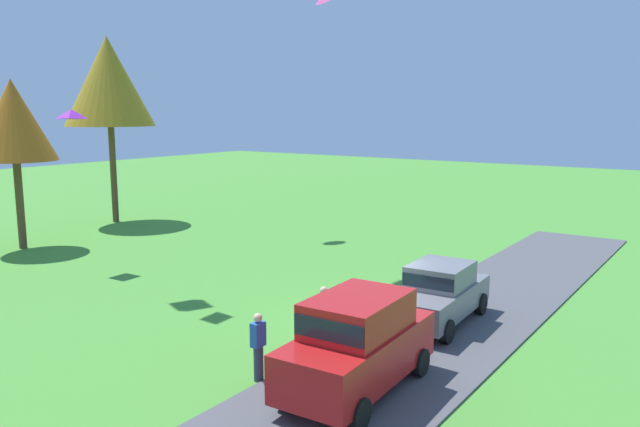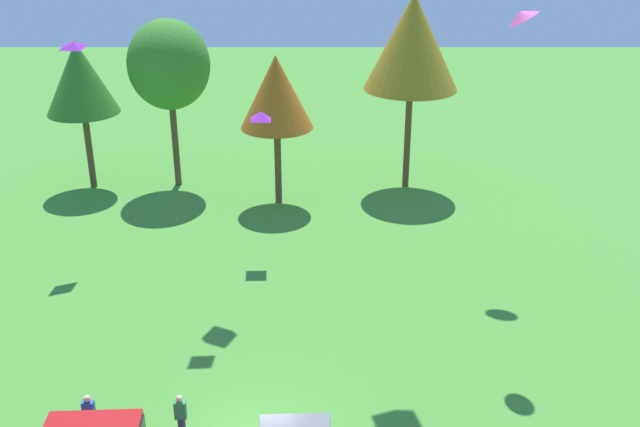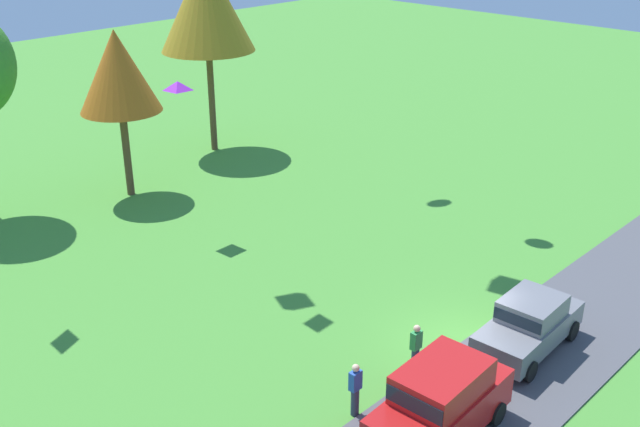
{
  "view_description": "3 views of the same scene",
  "coord_description": "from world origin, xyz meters",
  "px_view_note": "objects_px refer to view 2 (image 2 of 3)",
  "views": [
    {
      "loc": [
        -15.96,
        -9.24,
        6.52
      ],
      "look_at": [
        1.57,
        3.0,
        2.97
      ],
      "focal_mm": 35.0,
      "sensor_mm": 36.0,
      "label": 1
    },
    {
      "loc": [
        2.02,
        -18.16,
        15.96
      ],
      "look_at": [
        2.07,
        5.1,
        5.56
      ],
      "focal_mm": 42.0,
      "sensor_mm": 36.0,
      "label": 2
    },
    {
      "loc": [
        -18.16,
        -11.06,
        13.95
      ],
      "look_at": [
        -0.21,
        6.25,
        2.9
      ],
      "focal_mm": 42.0,
      "sensor_mm": 36.0,
      "label": 3
    }
  ],
  "objects_px": {
    "kite_diamond_topmost": "(72,45)",
    "tree_lone_near": "(78,78)",
    "person_beside_suv": "(180,418)",
    "kite_delta_high_right": "(521,15)",
    "tree_far_right": "(275,93)",
    "kite_diamond_over_trees": "(259,116)",
    "tree_center_back": "(167,65)",
    "tree_right_of_center": "(411,42)",
    "person_watching_sky": "(89,418)"
  },
  "relations": [
    {
      "from": "person_watching_sky",
      "to": "tree_right_of_center",
      "type": "bearing_deg",
      "value": 60.69
    },
    {
      "from": "tree_center_back",
      "to": "tree_right_of_center",
      "type": "relative_size",
      "value": 0.87
    },
    {
      "from": "person_watching_sky",
      "to": "tree_center_back",
      "type": "bearing_deg",
      "value": 92.78
    },
    {
      "from": "kite_diamond_topmost",
      "to": "tree_lone_near",
      "type": "bearing_deg",
      "value": 107.38
    },
    {
      "from": "kite_delta_high_right",
      "to": "tree_right_of_center",
      "type": "bearing_deg",
      "value": 98.43
    },
    {
      "from": "person_beside_suv",
      "to": "kite_diamond_topmost",
      "type": "bearing_deg",
      "value": 114.46
    },
    {
      "from": "person_beside_suv",
      "to": "tree_right_of_center",
      "type": "distance_m",
      "value": 24.24
    },
    {
      "from": "tree_center_back",
      "to": "kite_delta_high_right",
      "type": "relative_size",
      "value": 8.57
    },
    {
      "from": "tree_center_back",
      "to": "kite_diamond_topmost",
      "type": "relative_size",
      "value": 8.55
    },
    {
      "from": "tree_far_right",
      "to": "tree_right_of_center",
      "type": "height_order",
      "value": "tree_right_of_center"
    },
    {
      "from": "tree_center_back",
      "to": "tree_right_of_center",
      "type": "height_order",
      "value": "tree_right_of_center"
    },
    {
      "from": "tree_center_back",
      "to": "kite_diamond_topmost",
      "type": "height_order",
      "value": "kite_diamond_topmost"
    },
    {
      "from": "tree_far_right",
      "to": "person_watching_sky",
      "type": "bearing_deg",
      "value": -104.36
    },
    {
      "from": "kite_delta_high_right",
      "to": "kite_diamond_over_trees",
      "type": "xyz_separation_m",
      "value": [
        -9.52,
        6.09,
        -5.37
      ]
    },
    {
      "from": "tree_far_right",
      "to": "kite_diamond_topmost",
      "type": "bearing_deg",
      "value": -150.28
    },
    {
      "from": "person_beside_suv",
      "to": "kite_delta_high_right",
      "type": "xyz_separation_m",
      "value": [
        11.15,
        7.62,
        10.87
      ]
    },
    {
      "from": "tree_far_right",
      "to": "person_beside_suv",
      "type": "bearing_deg",
      "value": -96.15
    },
    {
      "from": "person_watching_sky",
      "to": "tree_far_right",
      "type": "height_order",
      "value": "tree_far_right"
    },
    {
      "from": "tree_lone_near",
      "to": "kite_delta_high_right",
      "type": "xyz_separation_m",
      "value": [
        19.75,
        -13.46,
        5.49
      ]
    },
    {
      "from": "tree_right_of_center",
      "to": "kite_diamond_topmost",
      "type": "xyz_separation_m",
      "value": [
        -15.53,
        -7.19,
        1.31
      ]
    },
    {
      "from": "tree_right_of_center",
      "to": "kite_delta_high_right",
      "type": "height_order",
      "value": "kite_delta_high_right"
    },
    {
      "from": "person_watching_sky",
      "to": "kite_diamond_topmost",
      "type": "distance_m",
      "value": 16.86
    },
    {
      "from": "person_beside_suv",
      "to": "kite_delta_high_right",
      "type": "bearing_deg",
      "value": 34.35
    },
    {
      "from": "person_beside_suv",
      "to": "kite_diamond_over_trees",
      "type": "height_order",
      "value": "kite_diamond_over_trees"
    },
    {
      "from": "tree_far_right",
      "to": "kite_diamond_topmost",
      "type": "distance_m",
      "value": 10.29
    },
    {
      "from": "tree_lone_near",
      "to": "person_watching_sky",
      "type": "bearing_deg",
      "value": -74.63
    },
    {
      "from": "person_watching_sky",
      "to": "kite_diamond_over_trees",
      "type": "height_order",
      "value": "kite_diamond_over_trees"
    },
    {
      "from": "tree_center_back",
      "to": "tree_far_right",
      "type": "relative_size",
      "value": 1.17
    },
    {
      "from": "person_beside_suv",
      "to": "kite_delta_high_right",
      "type": "distance_m",
      "value": 17.34
    },
    {
      "from": "person_watching_sky",
      "to": "tree_center_back",
      "type": "relative_size",
      "value": 0.18
    },
    {
      "from": "person_watching_sky",
      "to": "tree_right_of_center",
      "type": "height_order",
      "value": "tree_right_of_center"
    },
    {
      "from": "tree_center_back",
      "to": "kite_diamond_topmost",
      "type": "distance_m",
      "value": 8.23
    },
    {
      "from": "kite_delta_high_right",
      "to": "kite_diamond_over_trees",
      "type": "height_order",
      "value": "kite_delta_high_right"
    },
    {
      "from": "person_beside_suv",
      "to": "tree_far_right",
      "type": "relative_size",
      "value": 0.21
    },
    {
      "from": "tree_right_of_center",
      "to": "kite_diamond_topmost",
      "type": "height_order",
      "value": "tree_right_of_center"
    },
    {
      "from": "tree_lone_near",
      "to": "tree_right_of_center",
      "type": "xyz_separation_m",
      "value": [
        17.73,
        0.18,
        1.87
      ]
    },
    {
      "from": "tree_lone_near",
      "to": "kite_diamond_over_trees",
      "type": "height_order",
      "value": "tree_lone_near"
    },
    {
      "from": "tree_right_of_center",
      "to": "person_beside_suv",
      "type": "bearing_deg",
      "value": -113.25
    },
    {
      "from": "tree_center_back",
      "to": "tree_right_of_center",
      "type": "bearing_deg",
      "value": -0.88
    },
    {
      "from": "person_watching_sky",
      "to": "kite_diamond_over_trees",
      "type": "bearing_deg",
      "value": 72.09
    },
    {
      "from": "person_watching_sky",
      "to": "person_beside_suv",
      "type": "height_order",
      "value": "same"
    },
    {
      "from": "tree_far_right",
      "to": "kite_diamond_over_trees",
      "type": "xyz_separation_m",
      "value": [
        -0.4,
        -5.17,
        0.33
      ]
    },
    {
      "from": "person_beside_suv",
      "to": "kite_diamond_topmost",
      "type": "distance_m",
      "value": 17.67
    },
    {
      "from": "kite_diamond_over_trees",
      "to": "tree_far_right",
      "type": "bearing_deg",
      "value": 85.56
    },
    {
      "from": "person_beside_suv",
      "to": "tree_center_back",
      "type": "xyz_separation_m",
      "value": [
        -3.84,
        21.46,
        5.99
      ]
    },
    {
      "from": "kite_delta_high_right",
      "to": "kite_diamond_over_trees",
      "type": "relative_size",
      "value": 1.18
    },
    {
      "from": "tree_center_back",
      "to": "tree_far_right",
      "type": "distance_m",
      "value": 6.47
    },
    {
      "from": "person_watching_sky",
      "to": "kite_diamond_over_trees",
      "type": "xyz_separation_m",
      "value": [
        4.43,
        13.71,
        5.49
      ]
    },
    {
      "from": "kite_diamond_topmost",
      "to": "kite_diamond_over_trees",
      "type": "bearing_deg",
      "value": -2.55
    },
    {
      "from": "kite_diamond_topmost",
      "to": "tree_center_back",
      "type": "bearing_deg",
      "value": 70.91
    }
  ]
}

